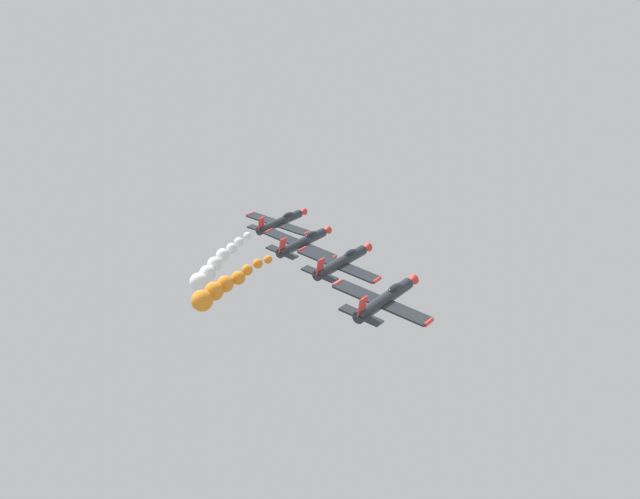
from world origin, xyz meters
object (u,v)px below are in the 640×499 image
airplane_left_inner (303,242)px  airplane_left_outer (385,299)px  airplane_lead (281,222)px  airplane_right_inner (342,262)px

airplane_left_inner → airplane_left_outer: 25.46m
airplane_left_inner → airplane_left_outer: size_ratio=1.00×
airplane_lead → airplane_left_inner: 12.09m
airplane_left_inner → airplane_right_inner: 11.89m
airplane_right_inner → airplane_left_outer: 13.61m
airplane_left_inner → airplane_left_outer: bearing=-39.0°
airplane_right_inner → airplane_lead: bearing=141.4°
airplane_lead → airplane_right_inner: airplane_right_inner is taller
airplane_right_inner → airplane_left_outer: airplane_left_outer is taller
airplane_left_inner → airplane_lead: bearing=138.5°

